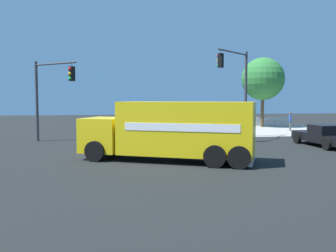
{
  "coord_description": "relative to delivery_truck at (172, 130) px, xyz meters",
  "views": [
    {
      "loc": [
        2.71,
        19.69,
        3.05
      ],
      "look_at": [
        -0.18,
        1.56,
        1.69
      ],
      "focal_mm": 40.17,
      "sensor_mm": 36.0,
      "label": 1
    }
  ],
  "objects": [
    {
      "name": "pedestrian_near_corner",
      "position": [
        -13.1,
        -13.69,
        -0.4
      ],
      "size": [
        0.36,
        0.47,
        1.69
      ],
      "color": "#4C4C51",
      "rests_on": "sidewalk_corner_near"
    },
    {
      "name": "traffic_light_secondary",
      "position": [
        7.09,
        -9.01,
        2.19
      ],
      "size": [
        3.07,
        2.76,
        5.62
      ],
      "color": "#38383D",
      "rests_on": "ground"
    },
    {
      "name": "shade_tree_near",
      "position": [
        -12.35,
        -18.17,
        3.47
      ],
      "size": [
        4.29,
        4.29,
        7.0
      ],
      "color": "brown",
      "rests_on": "sidewalk_corner_near"
    },
    {
      "name": "delivery_truck",
      "position": [
        0.0,
        0.0,
        0.0
      ],
      "size": [
        8.65,
        5.89,
        2.88
      ],
      "color": "yellow",
      "rests_on": "ground"
    },
    {
      "name": "ground_plane",
      "position": [
        0.35,
        -1.84,
        -1.51
      ],
      "size": [
        100.0,
        100.0,
        0.0
      ],
      "primitive_type": "plane",
      "color": "black"
    },
    {
      "name": "sidewalk_corner_near",
      "position": [
        -12.14,
        -14.32,
        -1.44
      ],
      "size": [
        10.84,
        10.84,
        0.14
      ],
      "primitive_type": "cube",
      "color": "#9E998E",
      "rests_on": "ground"
    },
    {
      "name": "traffic_light_primary",
      "position": [
        -6.29,
        -8.5,
        2.83
      ],
      "size": [
        3.23,
        3.15,
        6.4
      ],
      "color": "#38383D",
      "rests_on": "sidewalk_corner_near"
    },
    {
      "name": "picket_fence_run",
      "position": [
        -12.14,
        -19.5,
        -0.89
      ],
      "size": [
        7.66,
        0.05,
        0.95
      ],
      "color": "silver",
      "rests_on": "sidewalk_corner_near"
    },
    {
      "name": "pickup_black",
      "position": [
        -10.56,
        -3.91,
        -0.78
      ],
      "size": [
        2.31,
        5.23,
        1.38
      ],
      "color": "black",
      "rests_on": "ground"
    }
  ]
}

